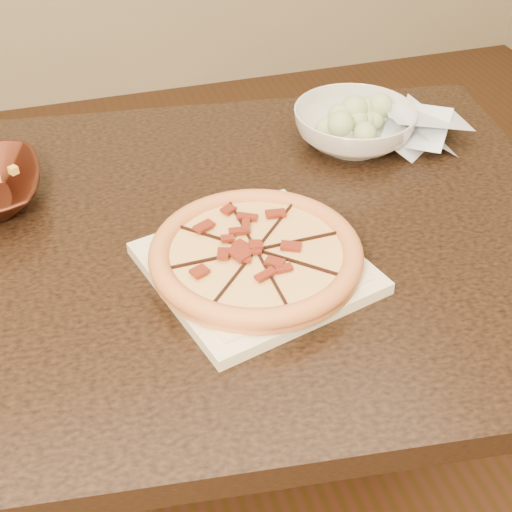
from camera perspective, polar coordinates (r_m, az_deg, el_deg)
The scene contains 7 objects.
floor at distance 1.68m, azimuth -2.99°, elevation -17.80°, with size 4.00×4.00×0.02m, color black.
dining_table at distance 1.14m, azimuth -7.77°, elevation -3.02°, with size 1.41×1.00×0.75m.
plate at distance 0.99m, azimuth 0.00°, elevation -0.88°, with size 0.33×0.33×0.02m.
pizza at distance 0.97m, azimuth -0.00°, elevation 0.18°, with size 0.29×0.29×0.03m.
salad_bowl at distance 1.29m, azimuth 7.83°, elevation 10.21°, with size 0.21×0.21×0.07m, color silver.
salad at distance 1.26m, azimuth 8.01°, elevation 12.23°, with size 0.11×0.10×0.04m.
cling_film at distance 1.33m, azimuth 13.17°, elevation 9.98°, with size 0.15×0.12×0.05m, color silver, non-canonical shape.
Camera 1 is at (-0.19, -0.91, 1.39)m, focal length 50.00 mm.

